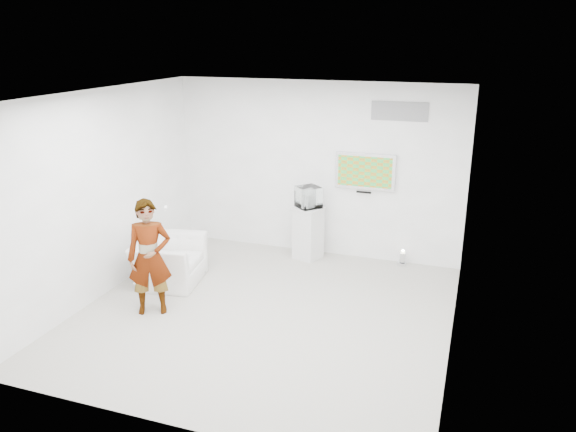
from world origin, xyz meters
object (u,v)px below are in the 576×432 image
object	(u,v)px
tv	(365,171)
armchair	(169,261)
person	(150,257)
pedestal	(308,233)
floor_uplight	(402,258)

from	to	relation	value
tv	armchair	world-z (taller)	tv
person	pedestal	bearing A→B (deg)	33.58
tv	armchair	size ratio (longest dim) A/B	0.94
person	pedestal	distance (m)	3.01
tv	armchair	bearing A→B (deg)	-143.77
tv	person	distance (m)	3.80
tv	floor_uplight	xyz separation A→B (m)	(0.71, -0.09, -1.42)
tv	person	bearing A→B (deg)	-129.07
floor_uplight	armchair	bearing A→B (deg)	-151.13
armchair	floor_uplight	xyz separation A→B (m)	(3.36, 1.85, -0.22)
person	pedestal	size ratio (longest dim) A/B	1.77
pedestal	floor_uplight	bearing A→B (deg)	6.97
person	floor_uplight	distance (m)	4.21
person	floor_uplight	bearing A→B (deg)	15.30
pedestal	floor_uplight	distance (m)	1.65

